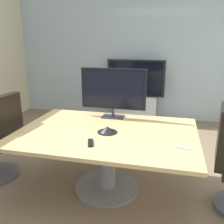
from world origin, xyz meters
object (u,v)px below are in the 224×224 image
conference_phone (107,130)px  remote_control (90,143)px  conference_table (107,144)px  wall_display_unit (135,101)px  tv_monitor (113,90)px

conference_phone → remote_control: 0.35m
conference_table → remote_control: remote_control is taller
remote_control → conference_phone: bearing=57.2°
wall_display_unit → remote_control: size_ratio=7.71×
tv_monitor → wall_display_unit: size_ratio=0.64×
wall_display_unit → conference_phone: wall_display_unit is taller
conference_phone → remote_control: bearing=-103.8°
conference_table → tv_monitor: 0.74m
conference_table → tv_monitor: tv_monitor is taller
tv_monitor → conference_phone: size_ratio=3.82×
wall_display_unit → remote_control: (0.01, -3.00, 0.29)m
conference_table → conference_phone: size_ratio=8.96×
tv_monitor → remote_control: (-0.01, -0.89, -0.35)m
wall_display_unit → conference_phone: 2.69m
remote_control → conference_table: bearing=61.1°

